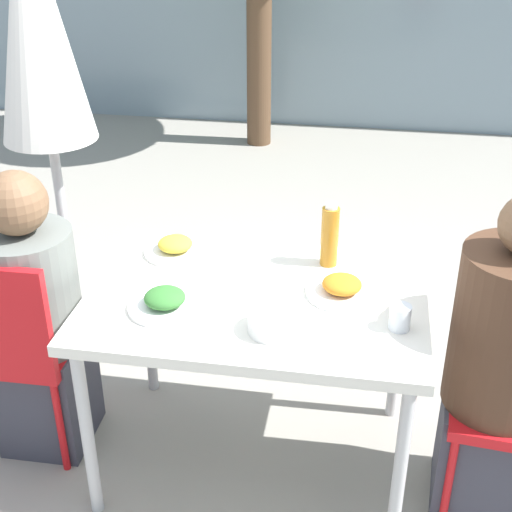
{
  "coord_description": "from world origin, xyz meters",
  "views": [
    {
      "loc": [
        0.35,
        -2.06,
        2.02
      ],
      "look_at": [
        0.0,
        0.0,
        0.9
      ],
      "focal_mm": 50.0,
      "sensor_mm": 36.0,
      "label": 1
    }
  ],
  "objects_px": {
    "chair_left": "(15,340)",
    "salad_bowl": "(274,323)",
    "closed_umbrella": "(37,36)",
    "person_right": "(501,375)",
    "bottle": "(330,236)",
    "drinking_cup": "(400,317)",
    "person_left": "(36,324)"
  },
  "relations": [
    {
      "from": "bottle",
      "to": "drinking_cup",
      "type": "distance_m",
      "value": 0.47
    },
    {
      "from": "person_right",
      "to": "person_left",
      "type": "bearing_deg",
      "value": 3.08
    },
    {
      "from": "bottle",
      "to": "salad_bowl",
      "type": "relative_size",
      "value": 1.47
    },
    {
      "from": "closed_umbrella",
      "to": "chair_left",
      "type": "bearing_deg",
      "value": -81.39
    },
    {
      "from": "chair_left",
      "to": "drinking_cup",
      "type": "bearing_deg",
      "value": -2.35
    },
    {
      "from": "person_left",
      "to": "salad_bowl",
      "type": "bearing_deg",
      "value": -12.79
    },
    {
      "from": "person_right",
      "to": "salad_bowl",
      "type": "xyz_separation_m",
      "value": [
        -0.74,
        -0.13,
        0.21
      ]
    },
    {
      "from": "person_left",
      "to": "drinking_cup",
      "type": "bearing_deg",
      "value": -5.91
    },
    {
      "from": "chair_left",
      "to": "drinking_cup",
      "type": "height_order",
      "value": "chair_left"
    },
    {
      "from": "bottle",
      "to": "salad_bowl",
      "type": "xyz_separation_m",
      "value": [
        -0.14,
        -0.47,
        -0.09
      ]
    },
    {
      "from": "closed_umbrella",
      "to": "drinking_cup",
      "type": "bearing_deg",
      "value": -28.08
    },
    {
      "from": "bottle",
      "to": "chair_left",
      "type": "bearing_deg",
      "value": -162.4
    },
    {
      "from": "person_right",
      "to": "bottle",
      "type": "bearing_deg",
      "value": -23.84
    },
    {
      "from": "chair_left",
      "to": "salad_bowl",
      "type": "xyz_separation_m",
      "value": [
        0.97,
        -0.11,
        0.26
      ]
    },
    {
      "from": "chair_left",
      "to": "salad_bowl",
      "type": "relative_size",
      "value": 5.31
    },
    {
      "from": "person_right",
      "to": "salad_bowl",
      "type": "height_order",
      "value": "person_right"
    },
    {
      "from": "bottle",
      "to": "drinking_cup",
      "type": "bearing_deg",
      "value": -56.73
    },
    {
      "from": "person_left",
      "to": "salad_bowl",
      "type": "relative_size",
      "value": 6.91
    },
    {
      "from": "closed_umbrella",
      "to": "drinking_cup",
      "type": "height_order",
      "value": "closed_umbrella"
    },
    {
      "from": "chair_left",
      "to": "person_right",
      "type": "bearing_deg",
      "value": -0.33
    },
    {
      "from": "person_left",
      "to": "closed_umbrella",
      "type": "distance_m",
      "value": 1.15
    },
    {
      "from": "chair_left",
      "to": "closed_umbrella",
      "type": "bearing_deg",
      "value": 97.8
    },
    {
      "from": "person_left",
      "to": "closed_umbrella",
      "type": "height_order",
      "value": "closed_umbrella"
    },
    {
      "from": "chair_left",
      "to": "bottle",
      "type": "height_order",
      "value": "bottle"
    },
    {
      "from": "bottle",
      "to": "drinking_cup",
      "type": "relative_size",
      "value": 2.93
    },
    {
      "from": "person_left",
      "to": "bottle",
      "type": "xyz_separation_m",
      "value": [
        1.06,
        0.27,
        0.32
      ]
    },
    {
      "from": "person_right",
      "to": "closed_umbrella",
      "type": "distance_m",
      "value": 2.16
    },
    {
      "from": "person_left",
      "to": "closed_umbrella",
      "type": "relative_size",
      "value": 0.57
    },
    {
      "from": "person_right",
      "to": "salad_bowl",
      "type": "bearing_deg",
      "value": 15.28
    },
    {
      "from": "chair_left",
      "to": "person_left",
      "type": "height_order",
      "value": "person_left"
    },
    {
      "from": "person_right",
      "to": "bottle",
      "type": "xyz_separation_m",
      "value": [
        -0.6,
        0.34,
        0.3
      ]
    },
    {
      "from": "drinking_cup",
      "to": "salad_bowl",
      "type": "xyz_separation_m",
      "value": [
        -0.39,
        -0.08,
        -0.01
      ]
    }
  ]
}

